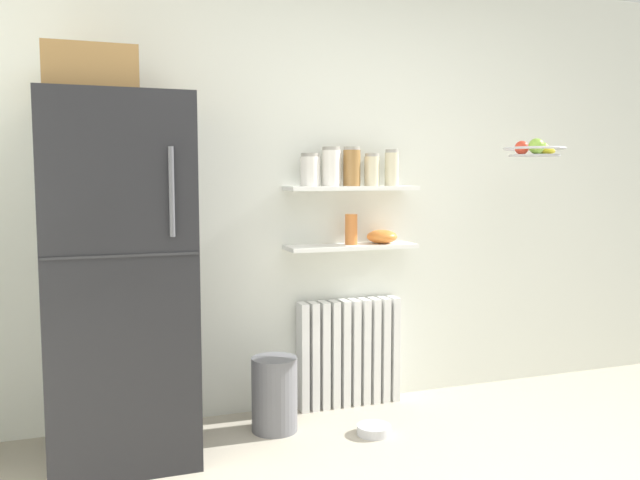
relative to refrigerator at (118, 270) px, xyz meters
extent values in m
cube|color=silver|center=(1.25, 0.40, 0.37)|extent=(7.04, 0.10, 2.60)
cube|color=black|center=(0.00, 0.00, -0.05)|extent=(0.68, 0.70, 1.77)
cube|color=#262628|center=(0.00, -0.35, 0.11)|extent=(0.67, 0.01, 0.01)
cylinder|color=#4C4C51|center=(0.22, -0.37, 0.39)|extent=(0.02, 0.02, 0.40)
cube|color=olive|center=(-0.10, 0.00, 0.94)|extent=(0.41, 0.49, 0.20)
cube|color=white|center=(1.04, 0.27, -0.61)|extent=(0.05, 0.12, 0.65)
cube|color=white|center=(1.11, 0.27, -0.61)|extent=(0.05, 0.12, 0.65)
cube|color=white|center=(1.17, 0.27, -0.61)|extent=(0.05, 0.12, 0.65)
cube|color=white|center=(1.24, 0.27, -0.61)|extent=(0.05, 0.12, 0.65)
cube|color=white|center=(1.30, 0.27, -0.61)|extent=(0.05, 0.12, 0.65)
cube|color=white|center=(1.37, 0.27, -0.61)|extent=(0.05, 0.12, 0.65)
cube|color=white|center=(1.43, 0.27, -0.61)|extent=(0.05, 0.12, 0.65)
cube|color=white|center=(1.50, 0.27, -0.61)|extent=(0.05, 0.12, 0.65)
cube|color=white|center=(1.57, 0.27, -0.61)|extent=(0.05, 0.12, 0.65)
cube|color=white|center=(1.63, 0.27, -0.61)|extent=(0.05, 0.12, 0.65)
cube|color=white|center=(1.34, 0.24, 0.04)|extent=(0.79, 0.22, 0.02)
cube|color=white|center=(1.34, 0.24, 0.39)|extent=(0.79, 0.22, 0.02)
cylinder|color=silver|center=(1.08, 0.24, 0.49)|extent=(0.12, 0.12, 0.17)
cylinder|color=gray|center=(1.08, 0.24, 0.58)|extent=(0.11, 0.11, 0.02)
cylinder|color=silver|center=(1.21, 0.24, 0.51)|extent=(0.11, 0.11, 0.21)
cylinder|color=gray|center=(1.21, 0.24, 0.62)|extent=(0.10, 0.10, 0.02)
cylinder|color=olive|center=(1.34, 0.24, 0.51)|extent=(0.10, 0.10, 0.21)
cylinder|color=gray|center=(1.34, 0.24, 0.62)|extent=(0.09, 0.09, 0.02)
cylinder|color=beige|center=(1.47, 0.24, 0.49)|extent=(0.09, 0.09, 0.17)
cylinder|color=gray|center=(1.47, 0.24, 0.58)|extent=(0.08, 0.08, 0.02)
cylinder|color=beige|center=(1.60, 0.24, 0.50)|extent=(0.08, 0.08, 0.20)
cylinder|color=gray|center=(1.60, 0.24, 0.61)|extent=(0.08, 0.08, 0.02)
cylinder|color=#CC7033|center=(1.33, 0.24, 0.15)|extent=(0.07, 0.07, 0.18)
ellipsoid|color=orange|center=(1.54, 0.24, 0.10)|extent=(0.18, 0.18, 0.08)
cylinder|color=slate|center=(0.80, 0.03, -0.73)|extent=(0.25, 0.25, 0.41)
cylinder|color=#B7B7BC|center=(1.29, -0.21, -0.91)|extent=(0.19, 0.19, 0.05)
torus|color=#B2B2B7|center=(2.32, -0.15, 0.62)|extent=(0.35, 0.35, 0.01)
cylinder|color=#A8A8AD|center=(2.32, -0.15, 0.58)|extent=(0.29, 0.29, 0.01)
sphere|color=#7FAD38|center=(2.37, -0.16, 0.62)|extent=(0.07, 0.07, 0.07)
sphere|color=red|center=(2.27, -0.10, 0.62)|extent=(0.08, 0.08, 0.08)
sphere|color=#7FAD38|center=(2.27, -0.22, 0.63)|extent=(0.09, 0.09, 0.09)
ellipsoid|color=yellow|center=(2.36, -0.18, 0.61)|extent=(0.06, 0.18, 0.07)
camera|label=1|loc=(-0.13, -3.32, 0.45)|focal=36.63mm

